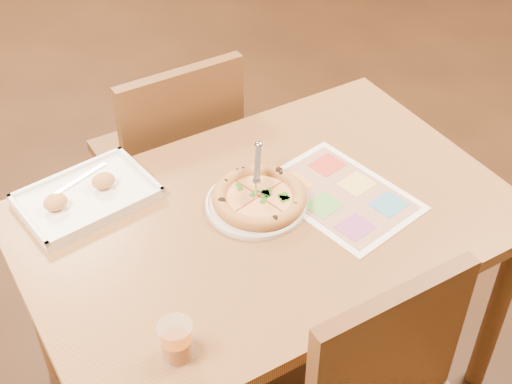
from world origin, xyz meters
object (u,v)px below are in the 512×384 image
dining_table (268,238)px  pizza (259,197)px  pizza_cutter (257,169)px  plate (256,204)px  glass_tumbler (176,342)px  chair_far (174,145)px  menu (340,195)px  appetizer_tray (86,197)px

dining_table → pizza: bearing=89.4°
pizza_cutter → plate: bearing=179.7°
plate → glass_tumbler: 0.52m
chair_far → pizza_cutter: (0.02, -0.51, 0.24)m
plate → dining_table: bearing=-79.1°
chair_far → glass_tumbler: (-0.41, -0.89, 0.20)m
dining_table → pizza: (0.00, 0.05, 0.11)m
glass_tumbler → menu: 0.67m
glass_tumbler → pizza_cutter: bearing=41.3°
plate → menu: size_ratio=0.68×
plate → menu: plate is taller
plate → pizza: (0.01, -0.00, 0.02)m
appetizer_tray → glass_tumbler: bearing=-91.2°
appetizer_tray → pizza: bearing=-33.0°
pizza_cutter → appetizer_tray: pizza_cutter is taller
pizza → glass_tumbler: bearing=-141.0°
chair_far → appetizer_tray: 0.52m
plate → menu: (0.22, -0.08, -0.00)m
pizza_cutter → appetizer_tray: bearing=98.0°
dining_table → menu: size_ratio=3.22×
plate → pizza: pizza is taller
appetizer_tray → pizza_cutter: bearing=-26.4°
chair_far → menu: chair_far is taller
dining_table → appetizer_tray: (-0.40, 0.30, 0.10)m
chair_far → plate: size_ratio=1.72×
dining_table → pizza: size_ratio=5.05×
plate → glass_tumbler: (-0.40, -0.33, 0.03)m
pizza → glass_tumbler: size_ratio=2.67×
dining_table → menu: menu is taller
pizza_cutter → pizza: bearing=-171.3°
dining_table → plate: (-0.01, 0.05, 0.09)m
plate → pizza_cutter: bearing=55.3°
plate → pizza: bearing=-6.5°
pizza → glass_tumbler: glass_tumbler is taller
dining_table → pizza_cutter: 0.19m
glass_tumbler → chair_far: bearing=65.3°
plate → pizza_cutter: pizza_cutter is taller
plate → pizza: 0.02m
pizza_cutter → appetizer_tray: size_ratio=0.33×
pizza_cutter → menu: bearing=-90.3°
menu → pizza: bearing=159.0°
chair_far → glass_tumbler: chair_far is taller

